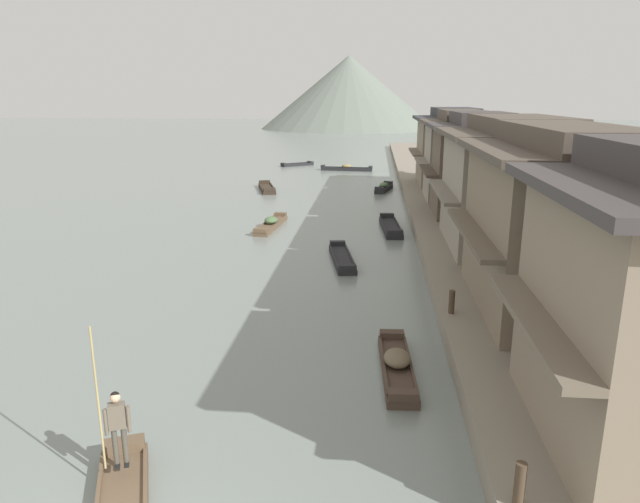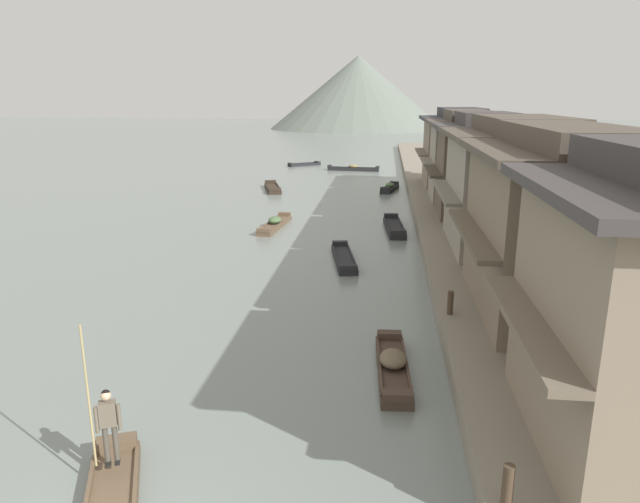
{
  "view_description": "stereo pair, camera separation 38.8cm",
  "coord_description": "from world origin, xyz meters",
  "views": [
    {
      "loc": [
        4.32,
        -6.61,
        7.6
      ],
      "look_at": [
        2.3,
        14.62,
        1.8
      ],
      "focal_mm": 32.06,
      "sensor_mm": 36.0,
      "label": 1
    },
    {
      "loc": [
        4.7,
        -6.57,
        7.6
      ],
      "look_at": [
        2.3,
        14.62,
        1.8
      ],
      "focal_mm": 32.06,
      "sensor_mm": 36.0,
      "label": 2
    }
  ],
  "objects": [
    {
      "name": "hill_far_west",
      "position": [
        -2.32,
        137.51,
        8.61
      ],
      "size": [
        42.8,
        42.8,
        17.22
      ],
      "primitive_type": "cone",
      "color": "slate",
      "rests_on": "ground"
    },
    {
      "name": "house_waterfront_far",
      "position": [
        10.14,
        34.29,
        3.62
      ],
      "size": [
        5.5,
        5.77,
        6.14
      ],
      "color": "gray",
      "rests_on": "riverbank_right"
    },
    {
      "name": "house_waterfront_tall",
      "position": [
        10.96,
        21.05,
        3.59
      ],
      "size": [
        7.12,
        8.11,
        6.14
      ],
      "color": "gray",
      "rests_on": "riverbank_right"
    },
    {
      "name": "boat_midriver_drifting",
      "position": [
        5.17,
        41.03,
        0.26
      ],
      "size": [
        1.63,
        3.83,
        0.7
      ],
      "color": "#232326",
      "rests_on": "ground"
    },
    {
      "name": "boatman_person",
      "position": [
        -0.58,
        2.85,
        1.5
      ],
      "size": [
        0.52,
        0.38,
        3.04
      ],
      "color": "black",
      "rests_on": "boat_foreground_poled"
    },
    {
      "name": "mooring_post_dock_mid",
      "position": [
        7.0,
        11.61,
        1.0
      ],
      "size": [
        0.2,
        0.2,
        0.8
      ],
      "primitive_type": "cylinder",
      "color": "#473828",
      "rests_on": "riverbank_right"
    },
    {
      "name": "boat_midriver_upstream",
      "position": [
        2.9,
        19.52,
        0.16
      ],
      "size": [
        1.61,
        4.69,
        0.47
      ],
      "color": "#232326",
      "rests_on": "ground"
    },
    {
      "name": "house_waterfront_second",
      "position": [
        10.52,
        12.5,
        3.59
      ],
      "size": [
        6.25,
        8.36,
        6.14
      ],
      "color": "#7F705B",
      "rests_on": "riverbank_right"
    },
    {
      "name": "boat_moored_second",
      "position": [
        1.38,
        54.18,
        0.23
      ],
      "size": [
        5.54,
        1.4,
        0.68
      ],
      "color": "#232326",
      "rests_on": "ground"
    },
    {
      "name": "boat_moored_far",
      "position": [
        5.1,
        8.31,
        0.23
      ],
      "size": [
        1.04,
        4.18,
        0.66
      ],
      "color": "#423328",
      "rests_on": "ground"
    },
    {
      "name": "mooring_post_dock_near",
      "position": [
        7.0,
        2.27,
        1.03
      ],
      "size": [
        0.2,
        0.2,
        0.85
      ],
      "primitive_type": "cylinder",
      "color": "#473828",
      "rests_on": "riverbank_right"
    },
    {
      "name": "riverbank_right",
      "position": [
        15.65,
        30.0,
        0.3
      ],
      "size": [
        18.0,
        110.0,
        0.6
      ],
      "primitive_type": "cube",
      "color": "gray",
      "rests_on": "ground"
    },
    {
      "name": "boat_moored_third",
      "position": [
        -4.43,
        58.18,
        0.14
      ],
      "size": [
        3.63,
        3.04,
        0.4
      ],
      "color": "#232326",
      "rests_on": "ground"
    },
    {
      "name": "house_waterfront_end",
      "position": [
        10.64,
        41.43,
        3.6
      ],
      "size": [
        6.49,
        7.31,
        6.14
      ],
      "color": "gray",
      "rests_on": "riverbank_right"
    },
    {
      "name": "house_waterfront_narrow",
      "position": [
        10.47,
        28.45,
        3.62
      ],
      "size": [
        6.15,
        5.43,
        6.14
      ],
      "color": "brown",
      "rests_on": "riverbank_right"
    },
    {
      "name": "boat_moored_nearest",
      "position": [
        5.36,
        26.39,
        0.18
      ],
      "size": [
        1.34,
        4.95,
        0.55
      ],
      "color": "#232326",
      "rests_on": "ground"
    },
    {
      "name": "boat_upstream_distant",
      "position": [
        -1.77,
        26.45,
        0.22
      ],
      "size": [
        1.26,
        5.03,
        0.66
      ],
      "color": "brown",
      "rests_on": "ground"
    },
    {
      "name": "boat_crossing_west",
      "position": [
        -4.6,
        40.29,
        0.18
      ],
      "size": [
        2.29,
        4.8,
        0.54
      ],
      "color": "#33281E",
      "rests_on": "ground"
    }
  ]
}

